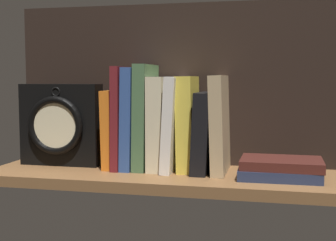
{
  "coord_description": "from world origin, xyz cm",
  "views": [
    {
      "loc": [
        25.95,
        -104.74,
        21.92
      ],
      "look_at": [
        0.86,
        3.64,
        11.9
      ],
      "focal_mm": 49.47,
      "sensor_mm": 36.0,
      "label": 1
    }
  ],
  "objects_px": {
    "book_cream_twain": "(160,123)",
    "book_white_catcher": "(174,124)",
    "book_blue_modern": "(133,118)",
    "book_tan_shortstories": "(220,124)",
    "framed_clock": "(60,125)",
    "book_maroon_dawkins": "(123,117)",
    "book_yellow_seinlanguage": "(188,124)",
    "book_black_skeptic": "(204,132)",
    "book_stack_side": "(280,168)",
    "book_orange_pandolfini": "(114,129)",
    "book_green_romantic": "(145,117)"
  },
  "relations": [
    {
      "from": "book_maroon_dawkins",
      "to": "book_blue_modern",
      "type": "relative_size",
      "value": 1.01
    },
    {
      "from": "book_white_catcher",
      "to": "book_stack_side",
      "type": "height_order",
      "value": "book_white_catcher"
    },
    {
      "from": "book_tan_shortstories",
      "to": "framed_clock",
      "type": "bearing_deg",
      "value": -179.07
    },
    {
      "from": "book_green_romantic",
      "to": "book_cream_twain",
      "type": "xyz_separation_m",
      "value": [
        0.04,
        0.0,
        -0.01
      ]
    },
    {
      "from": "book_white_catcher",
      "to": "framed_clock",
      "type": "height_order",
      "value": "book_white_catcher"
    },
    {
      "from": "book_blue_modern",
      "to": "book_tan_shortstories",
      "type": "bearing_deg",
      "value": 0.0
    },
    {
      "from": "book_white_catcher",
      "to": "book_black_skeptic",
      "type": "xyz_separation_m",
      "value": [
        0.07,
        0.0,
        -0.02
      ]
    },
    {
      "from": "book_tan_shortstories",
      "to": "book_stack_side",
      "type": "height_order",
      "value": "book_tan_shortstories"
    },
    {
      "from": "book_blue_modern",
      "to": "book_black_skeptic",
      "type": "height_order",
      "value": "book_blue_modern"
    },
    {
      "from": "book_cream_twain",
      "to": "framed_clock",
      "type": "height_order",
      "value": "book_cream_twain"
    },
    {
      "from": "book_blue_modern",
      "to": "book_cream_twain",
      "type": "relative_size",
      "value": 1.1
    },
    {
      "from": "book_orange_pandolfini",
      "to": "book_green_romantic",
      "type": "height_order",
      "value": "book_green_romantic"
    },
    {
      "from": "book_green_romantic",
      "to": "book_tan_shortstories",
      "type": "relative_size",
      "value": 1.12
    },
    {
      "from": "framed_clock",
      "to": "book_tan_shortstories",
      "type": "bearing_deg",
      "value": 0.93
    },
    {
      "from": "book_blue_modern",
      "to": "book_white_catcher",
      "type": "xyz_separation_m",
      "value": [
        0.1,
        0.0,
        -0.01
      ]
    },
    {
      "from": "book_green_romantic",
      "to": "book_stack_side",
      "type": "distance_m",
      "value": 0.34
    },
    {
      "from": "book_maroon_dawkins",
      "to": "book_cream_twain",
      "type": "xyz_separation_m",
      "value": [
        0.09,
        0.0,
        -0.01
      ]
    },
    {
      "from": "framed_clock",
      "to": "book_stack_side",
      "type": "height_order",
      "value": "framed_clock"
    },
    {
      "from": "book_maroon_dawkins",
      "to": "book_yellow_seinlanguage",
      "type": "distance_m",
      "value": 0.16
    },
    {
      "from": "book_maroon_dawkins",
      "to": "book_cream_twain",
      "type": "bearing_deg",
      "value": 0.0
    },
    {
      "from": "book_cream_twain",
      "to": "book_yellow_seinlanguage",
      "type": "distance_m",
      "value": 0.07
    },
    {
      "from": "book_stack_side",
      "to": "book_black_skeptic",
      "type": "bearing_deg",
      "value": 165.49
    },
    {
      "from": "book_white_catcher",
      "to": "book_black_skeptic",
      "type": "distance_m",
      "value": 0.08
    },
    {
      "from": "book_maroon_dawkins",
      "to": "book_stack_side",
      "type": "relative_size",
      "value": 1.36
    },
    {
      "from": "book_green_romantic",
      "to": "book_stack_side",
      "type": "relative_size",
      "value": 1.38
    },
    {
      "from": "book_maroon_dawkins",
      "to": "book_yellow_seinlanguage",
      "type": "bearing_deg",
      "value": 0.0
    },
    {
      "from": "book_orange_pandolfini",
      "to": "book_tan_shortstories",
      "type": "xyz_separation_m",
      "value": [
        0.26,
        0.0,
        0.02
      ]
    },
    {
      "from": "book_cream_twain",
      "to": "book_tan_shortstories",
      "type": "height_order",
      "value": "book_tan_shortstories"
    },
    {
      "from": "book_white_catcher",
      "to": "book_tan_shortstories",
      "type": "xyz_separation_m",
      "value": [
        0.11,
        0.0,
        0.0
      ]
    },
    {
      "from": "book_stack_side",
      "to": "book_green_romantic",
      "type": "bearing_deg",
      "value": 171.93
    },
    {
      "from": "book_blue_modern",
      "to": "book_black_skeptic",
      "type": "relative_size",
      "value": 1.32
    },
    {
      "from": "book_green_romantic",
      "to": "framed_clock",
      "type": "distance_m",
      "value": 0.22
    },
    {
      "from": "book_orange_pandolfini",
      "to": "book_stack_side",
      "type": "relative_size",
      "value": 1.04
    },
    {
      "from": "book_blue_modern",
      "to": "book_stack_side",
      "type": "relative_size",
      "value": 1.34
    },
    {
      "from": "book_tan_shortstories",
      "to": "book_cream_twain",
      "type": "bearing_deg",
      "value": 180.0
    },
    {
      "from": "book_blue_modern",
      "to": "book_green_romantic",
      "type": "relative_size",
      "value": 0.97
    },
    {
      "from": "book_tan_shortstories",
      "to": "book_orange_pandolfini",
      "type": "bearing_deg",
      "value": 180.0
    },
    {
      "from": "book_green_romantic",
      "to": "book_yellow_seinlanguage",
      "type": "bearing_deg",
      "value": 0.0
    },
    {
      "from": "book_blue_modern",
      "to": "framed_clock",
      "type": "relative_size",
      "value": 1.19
    },
    {
      "from": "book_cream_twain",
      "to": "framed_clock",
      "type": "relative_size",
      "value": 1.08
    },
    {
      "from": "book_white_catcher",
      "to": "framed_clock",
      "type": "distance_m",
      "value": 0.29
    },
    {
      "from": "book_black_skeptic",
      "to": "framed_clock",
      "type": "distance_m",
      "value": 0.37
    },
    {
      "from": "book_maroon_dawkins",
      "to": "book_white_catcher",
      "type": "distance_m",
      "value": 0.13
    },
    {
      "from": "framed_clock",
      "to": "book_cream_twain",
      "type": "bearing_deg",
      "value": 1.44
    },
    {
      "from": "book_blue_modern",
      "to": "book_yellow_seinlanguage",
      "type": "bearing_deg",
      "value": 0.0
    },
    {
      "from": "book_cream_twain",
      "to": "book_white_catcher",
      "type": "relative_size",
      "value": 1.0
    },
    {
      "from": "book_blue_modern",
      "to": "book_tan_shortstories",
      "type": "height_order",
      "value": "book_blue_modern"
    },
    {
      "from": "book_yellow_seinlanguage",
      "to": "book_stack_side",
      "type": "height_order",
      "value": "book_yellow_seinlanguage"
    },
    {
      "from": "book_maroon_dawkins",
      "to": "book_white_catcher",
      "type": "bearing_deg",
      "value": 0.0
    },
    {
      "from": "book_maroon_dawkins",
      "to": "framed_clock",
      "type": "bearing_deg",
      "value": -177.74
    }
  ]
}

